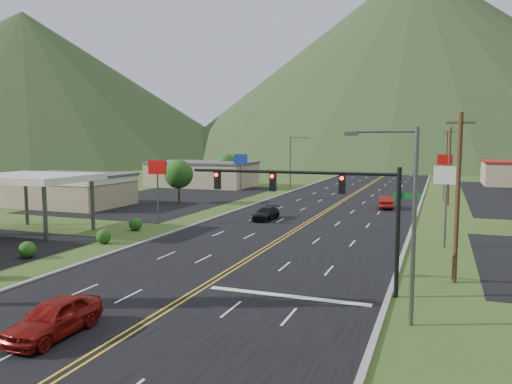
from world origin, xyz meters
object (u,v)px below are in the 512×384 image
(traffic_signal, at_px, (324,196))
(car_red_far, at_px, (386,202))
(streetlight_west, at_px, (292,158))
(car_dark_mid, at_px, (266,214))
(car_red_near, at_px, (54,318))
(gas_canopy, at_px, (33,179))
(streetlight_east, at_px, (407,213))

(traffic_signal, xyz_separation_m, car_red_far, (-0.10, 35.33, -4.56))
(streetlight_west, relative_size, car_dark_mid, 2.00)
(traffic_signal, bearing_deg, streetlight_west, 107.97)
(traffic_signal, height_order, car_red_near, traffic_signal)
(gas_canopy, height_order, car_red_far, gas_canopy)
(traffic_signal, relative_size, car_red_near, 2.75)
(gas_canopy, xyz_separation_m, car_dark_mid, (17.42, 13.93, -4.22))
(car_dark_mid, distance_m, car_red_far, 17.31)
(streetlight_west, bearing_deg, car_red_near, -82.41)
(car_red_near, distance_m, car_red_far, 46.98)
(streetlight_west, bearing_deg, streetlight_east, -69.14)
(car_red_far, bearing_deg, car_dark_mid, 44.55)
(car_dark_mid, bearing_deg, gas_canopy, -138.58)
(streetlight_east, xyz_separation_m, streetlight_west, (-22.86, 60.00, 0.00))
(streetlight_west, height_order, gas_canopy, streetlight_west)
(streetlight_east, xyz_separation_m, car_dark_mid, (-15.76, 25.93, -4.53))
(traffic_signal, height_order, car_dark_mid, traffic_signal)
(car_red_far, bearing_deg, gas_canopy, 37.78)
(streetlight_west, distance_m, gas_canopy, 49.10)
(car_red_near, bearing_deg, car_dark_mid, 92.32)
(gas_canopy, distance_m, car_red_near, 27.14)
(traffic_signal, relative_size, streetlight_east, 1.46)
(traffic_signal, height_order, car_red_far, traffic_signal)
(streetlight_east, distance_m, car_dark_mid, 30.68)
(gas_canopy, bearing_deg, car_red_near, -44.30)
(car_dark_mid, bearing_deg, traffic_signal, -60.47)
(car_red_far, bearing_deg, traffic_signal, 84.03)
(streetlight_east, distance_m, car_red_near, 16.12)
(streetlight_east, bearing_deg, streetlight_west, 110.86)
(car_dark_mid, bearing_deg, streetlight_east, -55.95)
(streetlight_east, relative_size, gas_canopy, 0.90)
(streetlight_west, height_order, car_red_far, streetlight_west)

